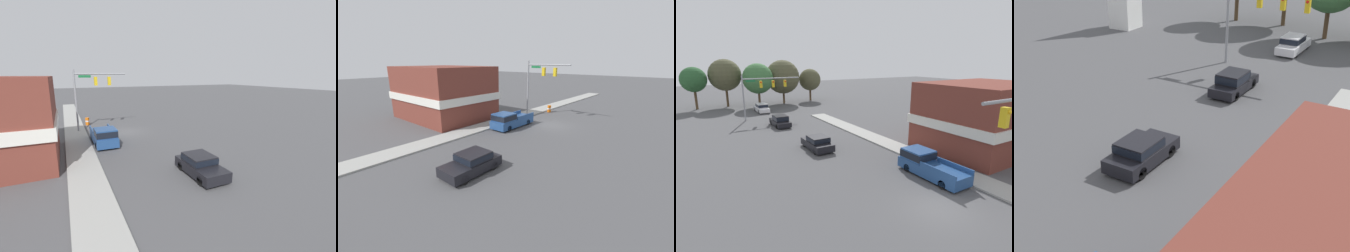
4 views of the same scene
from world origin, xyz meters
The scene contains 4 objects.
far_signal_assembly centered at (-2.46, 31.59, 5.01)m, with size 8.86×0.49×6.74m.
car_lead centered at (-1.66, 14.04, 0.75)m, with size 1.95×4.26×1.43m.
car_second_ahead centered at (-1.98, 25.62, 0.80)m, with size 1.84×4.57×1.55m.
car_distant centered at (-1.70, 37.38, 0.81)m, with size 1.76×4.86×1.56m.
Camera 4 is at (11.02, -2.83, 12.22)m, focal length 50.00 mm.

